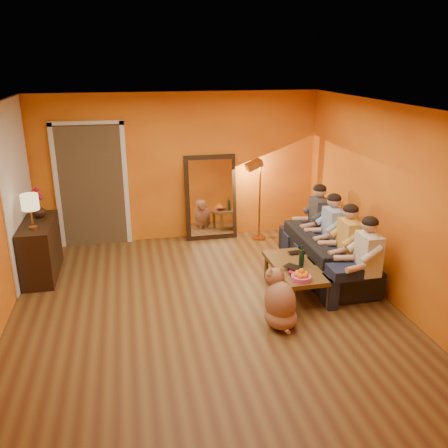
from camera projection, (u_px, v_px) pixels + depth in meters
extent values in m
cube|color=brown|center=(206.00, 310.00, 6.24)|extent=(5.00, 5.50, 0.00)
cube|color=white|center=(203.00, 108.00, 5.37)|extent=(5.00, 5.50, 0.00)
cube|color=orange|center=(179.00, 168.00, 8.34)|extent=(5.00, 0.00, 2.60)
cube|color=orange|center=(390.00, 204.00, 6.28)|extent=(0.00, 5.50, 2.60)
cube|color=white|center=(18.00, 190.00, 6.94)|extent=(0.02, 1.90, 2.58)
cube|color=#3F2D19|center=(92.00, 185.00, 8.21)|extent=(1.06, 0.30, 2.10)
cube|color=white|center=(57.00, 188.00, 7.99)|extent=(0.08, 0.06, 2.20)
cube|color=white|center=(126.00, 185.00, 8.21)|extent=(0.08, 0.06, 2.20)
cube|color=white|center=(86.00, 123.00, 7.75)|extent=(1.22, 0.06, 0.08)
cube|color=black|center=(211.00, 197.00, 8.52)|extent=(0.92, 0.27, 1.51)
cube|color=white|center=(211.00, 198.00, 8.48)|extent=(0.78, 0.21, 1.35)
cube|color=black|center=(41.00, 249.00, 7.10)|extent=(0.44, 1.18, 0.85)
imported|color=black|center=(326.00, 254.00, 7.23)|extent=(2.11, 0.82, 0.62)
cylinder|color=black|center=(302.00, 256.00, 6.47)|extent=(0.07, 0.07, 0.31)
imported|color=#B27F3F|center=(302.00, 258.00, 6.68)|extent=(0.10, 0.10, 0.08)
imported|color=black|center=(300.00, 254.00, 6.91)|extent=(0.32, 0.22, 0.02)
imported|color=black|center=(289.00, 271.00, 6.34)|extent=(0.24, 0.29, 0.02)
imported|color=maroon|center=(289.00, 270.00, 6.34)|extent=(0.24, 0.27, 0.02)
imported|color=black|center=(289.00, 269.00, 6.31)|extent=(0.27, 0.28, 0.02)
imported|color=black|center=(39.00, 210.00, 7.15)|extent=(0.20, 0.20, 0.21)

